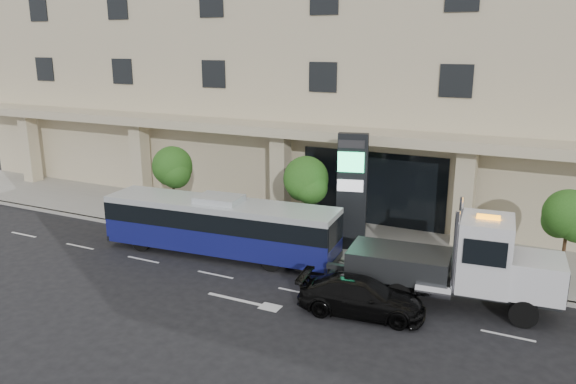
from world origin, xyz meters
name	(u,v)px	position (x,y,z in m)	size (l,w,h in m)	color
ground	(313,279)	(0.00, 0.00, 0.00)	(120.00, 120.00, 0.00)	black
sidewalk	(353,241)	(0.00, 5.00, 0.07)	(120.00, 6.00, 0.15)	gray
curb	(331,261)	(0.00, 2.00, 0.07)	(120.00, 0.30, 0.15)	gray
convention_center	(414,40)	(0.00, 15.42, 9.97)	(60.00, 17.60, 20.00)	#C2B491
tree_left	(173,169)	(-9.97, 3.59, 3.11)	(2.27, 2.20, 4.22)	#422B19
tree_mid	(306,182)	(-1.97, 3.59, 3.26)	(2.28, 2.20, 4.38)	#422B19
tree_right	(569,218)	(9.53, 3.59, 3.04)	(2.10, 2.00, 4.04)	#422B19
city_bus	(220,225)	(-5.14, 0.71, 1.47)	(11.56, 3.37, 2.89)	black
tow_truck	(462,265)	(6.04, 0.16, 1.67)	(8.96, 2.89, 4.06)	#2D3033
black_sedan	(361,296)	(2.88, -2.14, 0.69)	(1.92, 4.73, 1.37)	black
signage_pylon	(352,191)	(0.27, 3.85, 3.00)	(1.48, 0.84, 5.61)	black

